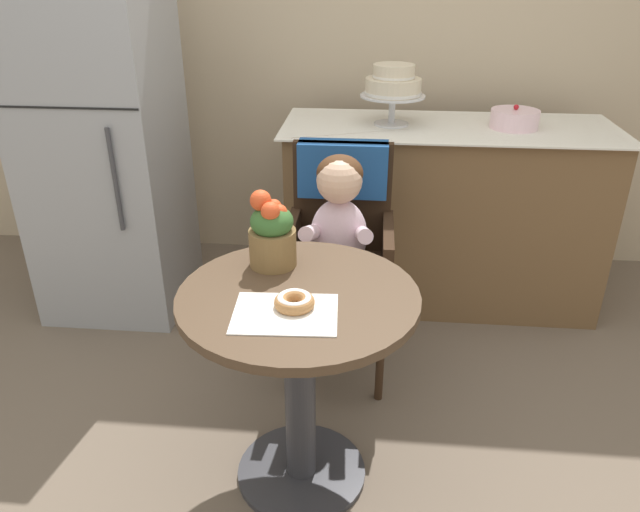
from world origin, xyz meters
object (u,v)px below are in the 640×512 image
round_layer_cake (515,119)px  refrigerator (103,139)px  cafe_table (299,352)px  wicker_chair (341,225)px  flower_vase (272,233)px  tiered_cake_stand (393,85)px  donut_front (294,301)px  seated_child (338,232)px

round_layer_cake → refrigerator: 1.90m
cafe_table → refrigerator: refrigerator is taller
cafe_table → wicker_chair: wicker_chair is taller
wicker_chair → flower_vase: bearing=-114.9°
wicker_chair → refrigerator: size_ratio=0.56×
wicker_chair → round_layer_cake: (0.76, 0.59, 0.30)m
wicker_chair → refrigerator: 1.22m
wicker_chair → tiered_cake_stand: (0.20, 0.60, 0.44)m
donut_front → seated_child: bearing=82.5°
wicker_chair → flower_vase: size_ratio=3.80×
flower_vase → tiered_cake_stand: bearing=71.3°
tiered_cake_stand → round_layer_cake: 0.58m
cafe_table → flower_vase: bearing=120.5°
donut_front → round_layer_cake: 1.63m
donut_front → round_layer_cake: round_layer_cake is taller
tiered_cake_stand → refrigerator: size_ratio=0.18×
wicker_chair → refrigerator: (-1.13, 0.40, 0.21)m
refrigerator → tiered_cake_stand: bearing=8.6°
donut_front → round_layer_cake: (0.84, 1.38, 0.20)m
wicker_chair → flower_vase: flower_vase is taller
refrigerator → round_layer_cake: bearing=5.9°
flower_vase → seated_child: bearing=63.3°
cafe_table → seated_child: 0.58m
donut_front → tiered_cake_stand: tiered_cake_stand is taller
donut_front → refrigerator: size_ratio=0.07×
cafe_table → tiered_cake_stand: 1.45m
wicker_chair → round_layer_cake: 1.01m
wicker_chair → donut_front: wicker_chair is taller
flower_vase → tiered_cake_stand: 1.21m
cafe_table → flower_vase: (-0.10, 0.18, 0.32)m
cafe_table → donut_front: donut_front is taller
cafe_table → round_layer_cake: (0.84, 1.29, 0.43)m
seated_child → round_layer_cake: 1.10m
wicker_chair → seated_child: 0.16m
wicker_chair → donut_front: size_ratio=8.30×
donut_front → tiered_cake_stand: (0.28, 1.38, 0.34)m
donut_front → flower_vase: 0.29m
tiered_cake_stand → refrigerator: bearing=-171.4°
seated_child → flower_vase: size_ratio=2.90×
donut_front → tiered_cake_stand: bearing=78.6°
seated_child → donut_front: 0.64m
tiered_cake_stand → seated_child: bearing=-104.5°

